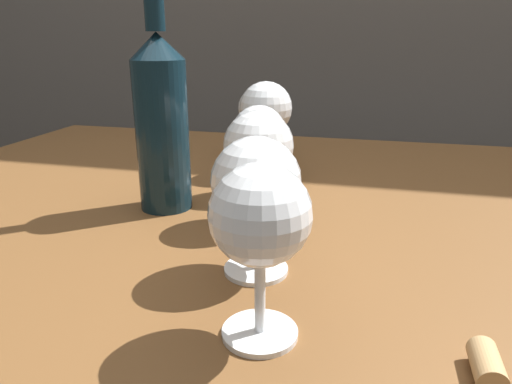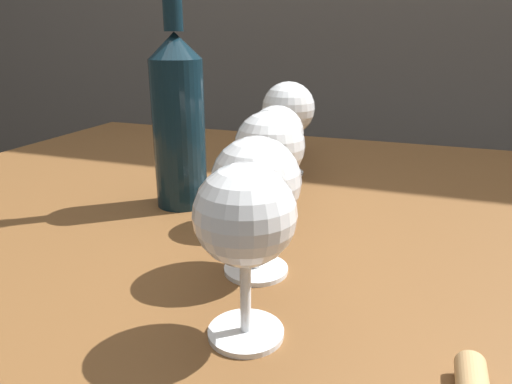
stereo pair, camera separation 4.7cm
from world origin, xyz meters
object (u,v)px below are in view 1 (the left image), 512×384
wine_glass_amber (260,220)px  wine_glass_pinot (266,110)px  cork (487,366)px  wine_glass_rose (259,135)px  wine_glass_merlot (259,110)px  wine_bottle (161,118)px  wine_glass_empty (256,185)px  wine_glass_white (258,148)px

wine_glass_amber → wine_glass_pinot: bearing=102.1°
wine_glass_pinot → cork: wine_glass_pinot is taller
wine_glass_rose → wine_glass_merlot: (-0.06, 0.24, -0.00)m
wine_glass_amber → wine_glass_rose: wine_glass_amber is taller
wine_glass_pinot → wine_bottle: wine_bottle is taller
wine_glass_amber → wine_glass_empty: wine_glass_amber is taller
wine_glass_rose → wine_glass_pinot: wine_glass_pinot is taller
wine_glass_empty → wine_glass_pinot: bearing=101.1°
wine_glass_amber → wine_glass_white: wine_glass_white is taller
wine_glass_amber → wine_glass_empty: (-0.03, 0.11, -0.01)m
wine_glass_amber → wine_glass_empty: 0.11m
wine_glass_rose → wine_glass_amber: bearing=-76.3°
wine_glass_white → wine_glass_merlot: wine_glass_white is taller
wine_glass_rose → cork: bearing=-54.6°
cork → wine_glass_empty: bearing=149.7°
wine_bottle → cork: bearing=-36.5°
wine_glass_empty → wine_glass_rose: 0.25m
wine_bottle → wine_glass_rose: bearing=36.2°
wine_glass_rose → wine_bottle: size_ratio=0.42×
cork → wine_glass_amber: bearing=176.4°
wine_glass_merlot → wine_bottle: bearing=-100.5°
wine_glass_amber → wine_glass_white: bearing=103.8°
wine_glass_amber → wine_bottle: (-0.20, 0.27, 0.02)m
wine_glass_pinot → wine_glass_rose: bearing=-82.6°
wine_glass_amber → wine_bottle: size_ratio=0.44×
wine_glass_white → wine_glass_merlot: 0.36m
wine_glass_empty → wine_glass_white: wine_glass_white is taller
wine_glass_rose → wine_glass_merlot: size_ratio=1.00×
wine_bottle → wine_glass_empty: bearing=-42.6°
wine_glass_pinot → cork: (0.27, -0.48, -0.10)m
wine_glass_white → wine_glass_merlot: bearing=103.3°
wine_glass_rose → wine_bottle: 0.15m
wine_glass_amber → cork: bearing=-3.6°
wine_glass_amber → cork: (0.17, -0.01, -0.09)m
wine_glass_amber → wine_glass_rose: size_ratio=1.07×
wine_glass_white → wine_glass_pinot: size_ratio=0.92×
wine_glass_pinot → wine_bottle: (-0.10, -0.20, 0.01)m
wine_glass_rose → wine_glass_pinot: bearing=97.4°
wine_bottle → cork: wine_bottle is taller
wine_glass_pinot → wine_glass_merlot: size_ratio=1.17×
wine_glass_empty → wine_bottle: wine_bottle is taller
wine_glass_rose → cork: (0.26, -0.36, -0.08)m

